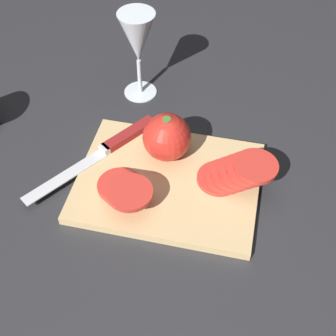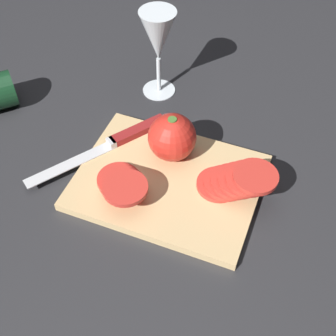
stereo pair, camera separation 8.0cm
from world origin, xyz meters
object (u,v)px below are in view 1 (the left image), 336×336
(knife, at_px, (117,142))
(tomato_slice_stack_far, at_px, (124,189))
(wine_glass, at_px, (138,41))
(tomato_slice_stack_near, at_px, (237,172))
(whole_tomato, at_px, (167,137))

(knife, xyz_separation_m, tomato_slice_stack_far, (0.05, -0.11, 0.02))
(wine_glass, relative_size, tomato_slice_stack_near, 1.39)
(wine_glass, bearing_deg, tomato_slice_stack_far, -80.22)
(wine_glass, xyz_separation_m, tomato_slice_stack_far, (0.05, -0.29, -0.09))
(tomato_slice_stack_far, bearing_deg, whole_tomato, 66.86)
(whole_tomato, xyz_separation_m, tomato_slice_stack_far, (-0.05, -0.11, -0.02))
(wine_glass, distance_m, tomato_slice_stack_far, 0.31)
(wine_glass, distance_m, whole_tomato, 0.21)
(tomato_slice_stack_near, bearing_deg, whole_tomato, 163.56)
(whole_tomato, bearing_deg, wine_glass, 118.97)
(knife, distance_m, tomato_slice_stack_far, 0.13)
(wine_glass, height_order, knife, wine_glass)
(wine_glass, distance_m, knife, 0.20)
(wine_glass, relative_size, tomato_slice_stack_far, 1.68)
(tomato_slice_stack_near, bearing_deg, wine_glass, 136.79)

